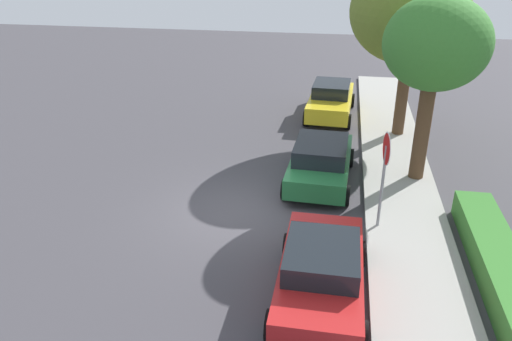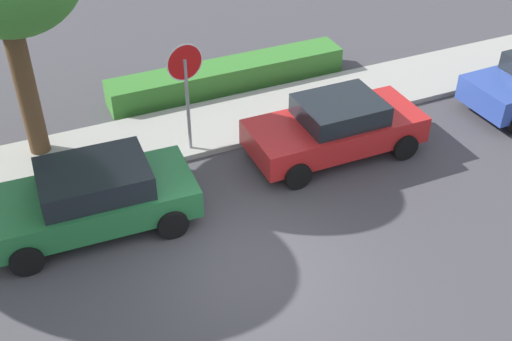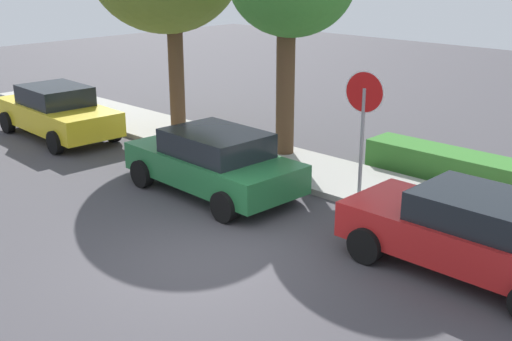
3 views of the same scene
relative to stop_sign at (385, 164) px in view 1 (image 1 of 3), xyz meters
name	(u,v)px [view 1 (image 1 of 3)]	position (x,y,z in m)	size (l,w,h in m)	color
ground_plane	(232,212)	(-0.25, -4.15, -2.00)	(60.00, 60.00, 0.00)	#423F44
sidewalk_curb	(407,225)	(-0.25, 0.82, -1.93)	(32.00, 2.28, 0.14)	#9E9B93
stop_sign	(385,164)	(0.00, 0.00, 0.00)	(0.87, 0.13, 2.85)	gray
parked_car_green	(321,161)	(-2.69, -1.74, -1.25)	(4.27, 2.20, 1.45)	#236B38
parked_car_red	(321,271)	(3.17, -1.40, -1.27)	(4.20, 2.02, 1.42)	red
parked_car_yellow	(331,99)	(-9.47, -1.66, -1.23)	(4.57, 2.17, 1.51)	yellow
street_tree_near_corner	(436,46)	(-3.19, 1.38, 2.45)	(3.11, 3.11, 5.90)	#513823
street_tree_mid_block	(409,12)	(-7.54, 1.00, 2.83)	(4.33, 4.33, 6.78)	#513823
front_yard_hedge	(503,274)	(2.06, 2.69, -1.64)	(6.83, 0.99, 0.72)	#387A2D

